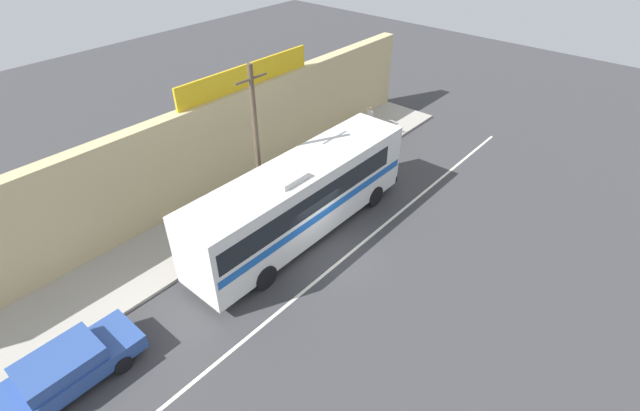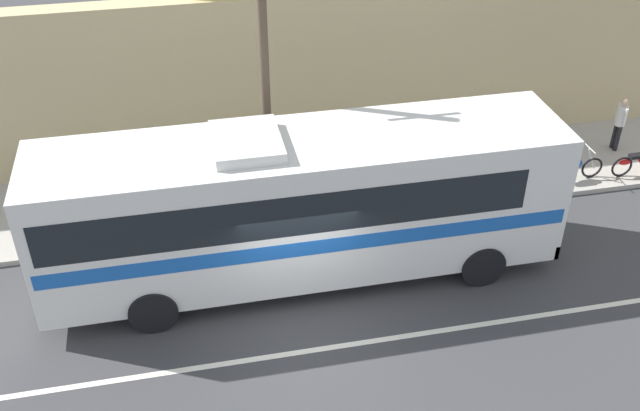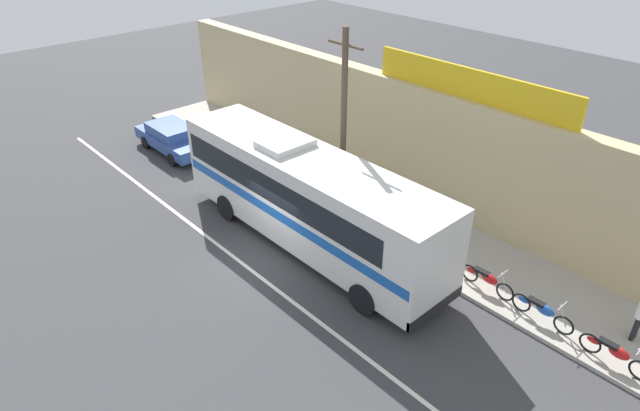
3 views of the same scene
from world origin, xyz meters
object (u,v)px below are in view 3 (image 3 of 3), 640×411
Objects in this scene: utility_pole at (344,126)px; motorcycle_orange at (431,251)px; motorcycle_red at (615,353)px; parked_car at (173,138)px; intercity_bus at (306,194)px; motorcycle_green at (542,310)px; motorcycle_purple at (487,279)px.

motorcycle_orange is at bearing 2.04° from utility_pole.
motorcycle_red is at bearing -1.04° from motorcycle_orange.
parked_car is at bearing -170.21° from utility_pole.
parked_car is 10.65m from utility_pole.
utility_pole reaches higher than motorcycle_red.
intercity_bus is 5.86× the size of motorcycle_red.
motorcycle_green is (8.29, 0.17, -3.34)m from utility_pole.
intercity_bus is 1.58× the size of utility_pole.
motorcycle_red and motorcycle_green have the same top height.
motorcycle_purple is 0.97× the size of motorcycle_green.
intercity_bus is 8.39m from motorcycle_green.
intercity_bus is 6.21× the size of motorcycle_orange.
parked_car is 2.39× the size of motorcycle_purple.
utility_pole is 3.70× the size of motorcycle_green.
motorcycle_purple is 1.03× the size of motorcycle_orange.
motorcycle_red is (10.46, 0.04, -3.34)m from utility_pole.
utility_pole is (-0.36, 2.13, 1.84)m from intercity_bus.
motorcycle_orange is at bearing 178.96° from motorcycle_red.
motorcycle_orange is (-2.16, -0.09, 0.00)m from motorcycle_purple.
utility_pole is at bearing 99.52° from intercity_bus.
motorcycle_orange is 0.94× the size of motorcycle_green.
motorcycle_orange is (3.85, 2.28, -1.50)m from intercity_bus.
motorcycle_orange is 4.08m from motorcycle_green.
parked_car is 18.40m from motorcycle_green.
parked_car is 20.55m from motorcycle_red.
parked_car reaches higher than motorcycle_orange.
motorcycle_red is at bearing 12.10° from intercity_bus.
motorcycle_green is (1.92, -0.07, 0.00)m from motorcycle_purple.
intercity_bus is 2.84m from utility_pole.
utility_pole reaches higher than motorcycle_purple.
motorcycle_orange is at bearing 7.52° from parked_car.
parked_car is 2.33× the size of motorcycle_green.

